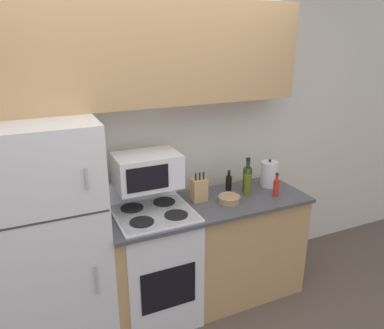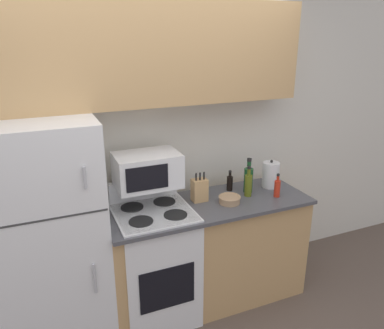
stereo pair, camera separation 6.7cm
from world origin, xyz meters
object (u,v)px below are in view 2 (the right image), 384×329
Objects in this scene: knife_block at (200,190)px; kettle at (271,175)px; bottle_wine_green at (248,179)px; bottle_hot_sauce at (277,188)px; bottle_soy_sauce at (230,183)px; bowl at (230,199)px; stove at (155,263)px; microwave at (147,170)px; refrigerator at (51,238)px; bottle_olive_oil at (248,184)px.

kettle is (0.70, 0.03, 0.02)m from knife_block.
bottle_wine_green is at bearing -174.53° from kettle.
bottle_soy_sauce is at bearing 137.93° from bottle_hot_sauce.
bottle_soy_sauce reaches higher than bowl.
bottle_hot_sauce is at bearing -6.22° from stove.
kettle is at bearing -1.07° from microwave.
bowl is 0.26m from bottle_soy_sauce.
bottle_wine_green is at bearing 0.54° from knife_block.
refrigerator is 3.52× the size of microwave.
knife_block is 0.65m from bottle_hot_sauce.
bottle_olive_oil is at bearing 153.19° from bottle_hot_sauce.
microwave is at bearing 3.65° from refrigerator.
refrigerator reaches higher than microwave.
bottle_olive_oil is at bearing 17.36° from bowl.
refrigerator is at bearing -176.45° from bottle_soy_sauce.
refrigerator reaches higher than bottle_olive_oil.
bottle_olive_oil is at bearing -62.11° from bottle_soy_sauce.
refrigerator reaches higher than bowl.
bowl is at bearing -151.26° from bottle_wine_green.
knife_block reaches higher than bowl.
bottle_olive_oil is (0.41, -0.07, 0.01)m from knife_block.
knife_block reaches higher than bottle_soy_sauce.
microwave reaches higher than bowl.
refrigerator reaches higher than kettle.
bottle_hot_sauce is at bearing -12.21° from microwave.
bottle_soy_sauce is at bearing 11.94° from stove.
microwave is at bearing 167.79° from bottle_hot_sauce.
bottle_olive_oil is at bearing -0.39° from stove.
bottle_olive_oil is 0.30m from kettle.
microwave is 1.13m from kettle.
refrigerator is 6.85× the size of kettle.
bottle_olive_oil reaches higher than kettle.
microwave is 0.70m from bowl.
bottle_soy_sauce is at bearing 61.54° from bowl.
kettle is at bearing 18.14° from bowl.
refrigerator reaches higher than bottle_hot_sauce.
bottle_wine_green is 0.16m from bottle_soy_sauce.
microwave is 2.69× the size of bottle_soy_sauce.
knife_block is 0.42m from bottle_olive_oil.
bottle_wine_green is 1.21× the size of kettle.
refrigerator is 1.54× the size of stove.
refrigerator reaches higher than stove.
bottle_soy_sauce is (0.12, 0.23, 0.04)m from bowl.
stove is 6.14× the size of bottle_soy_sauce.
bottle_hot_sauce is at bearing -42.07° from bottle_soy_sauce.
bottle_olive_oil is at bearing -8.08° from microwave.
bowl is 0.69× the size of bottle_olive_oil.
refrigerator is 1.85m from kettle.
stove is at bearing -168.06° from bottle_soy_sauce.
microwave is 0.89m from bottle_wine_green.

